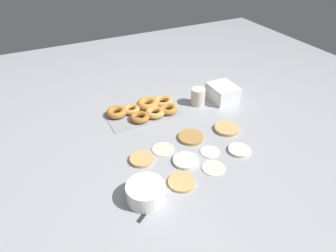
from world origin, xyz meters
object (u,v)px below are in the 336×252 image
pancake_2 (227,129)px  spatula (165,187)px  container_stack (223,93)px  pancake_8 (210,151)px  pancake_3 (191,137)px  paper_cup (198,97)px  pancake_7 (182,182)px  pancake_6 (142,159)px  pancake_5 (214,168)px  pancake_4 (239,150)px  pancake_0 (163,149)px  pancake_1 (186,161)px  donut_tray (146,109)px  batter_bowl (146,192)px

pancake_2 → spatula: (0.43, 0.20, -0.01)m
container_stack → pancake_8: bearing=48.9°
pancake_3 → paper_cup: size_ratio=1.27×
spatula → pancake_7: bearing=-41.4°
pancake_6 → pancake_7: bearing=114.6°
pancake_2 → pancake_8: pancake_2 is taller
pancake_5 → spatula: size_ratio=0.39×
pancake_2 → pancake_8: size_ratio=1.41×
pancake_2 → pancake_4: 0.16m
pancake_0 → pancake_3: size_ratio=0.84×
pancake_0 → pancake_2: (-0.34, 0.00, 0.00)m
pancake_5 → pancake_8: same height
pancake_7 → container_stack: 0.70m
paper_cup → pancake_7: bearing=53.2°
container_stack → pancake_6: bearing=24.7°
pancake_4 → pancake_5: 0.17m
pancake_3 → spatula: 0.33m
pancake_5 → paper_cup: (-0.21, -0.47, 0.04)m
pancake_0 → pancake_1: bearing=114.0°
pancake_5 → spatula: pancake_5 is taller
paper_cup → pancake_5: bearing=66.3°
container_stack → spatula: container_stack is taller
pancake_5 → donut_tray: bearing=-81.2°
container_stack → pancake_0: bearing=27.2°
pancake_4 → container_stack: bearing=-115.3°
pancake_1 → pancake_5: pancake_1 is taller
donut_tray → pancake_3: bearing=107.9°
pancake_1 → pancake_8: size_ratio=1.29×
pancake_0 → pancake_8: (-0.18, 0.11, 0.00)m
container_stack → paper_cup: 0.15m
batter_bowl → container_stack: bearing=-144.4°
pancake_2 → pancake_4: bearing=73.8°
pancake_0 → pancake_1: size_ratio=0.90×
pancake_1 → spatula: (0.14, 0.09, -0.00)m
pancake_5 → pancake_7: (0.16, 0.02, 0.00)m
paper_cup → spatula: 0.64m
pancake_3 → batter_bowl: (0.33, 0.24, 0.03)m
pancake_6 → donut_tray: donut_tray is taller
pancake_7 → pancake_2: bearing=-149.7°
pancake_0 → pancake_6: bearing=12.1°
pancake_4 → pancake_8: pancake_4 is taller
pancake_5 → container_stack: bearing=-128.2°
pancake_2 → donut_tray: size_ratio=0.32×
pancake_6 → paper_cup: 0.54m
pancake_1 → pancake_7: size_ratio=1.01×
pancake_5 → pancake_7: pancake_7 is taller
pancake_1 → pancake_4: bearing=169.6°
container_stack → pancake_4: bearing=64.7°
container_stack → pancake_2: bearing=59.7°
pancake_5 → pancake_0: bearing=-56.3°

